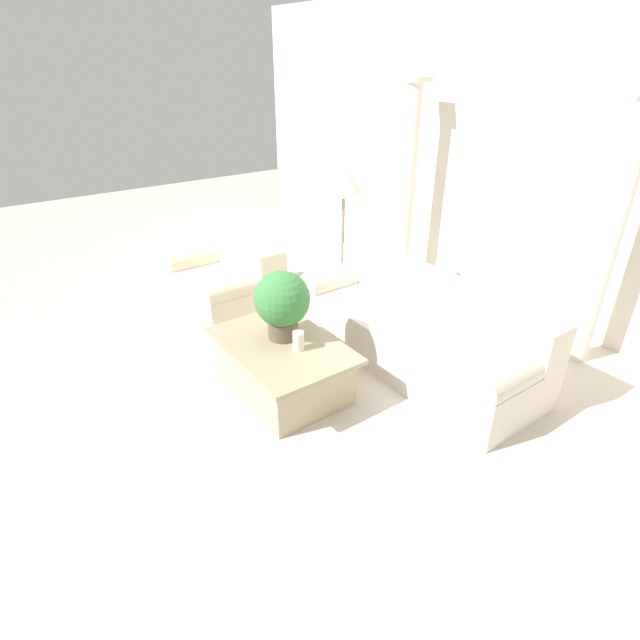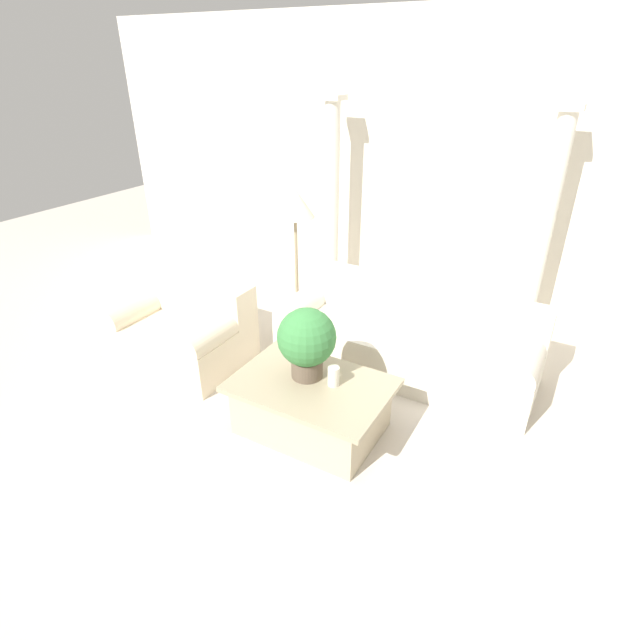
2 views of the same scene
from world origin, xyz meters
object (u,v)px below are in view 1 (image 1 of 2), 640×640
Objects in this scene: loveseat at (228,281)px; floor_lamp at (344,188)px; coffee_table at (282,366)px; sofa_long at (417,329)px; potted_plant at (282,302)px.

floor_lamp is (0.65, 1.09, 1.00)m from loveseat.
loveseat is 1.05× the size of coffee_table.
coffee_table is at bearing -103.93° from sofa_long.
coffee_table is at bearing -11.06° from loveseat.
potted_plant is (1.58, -0.25, 0.45)m from loveseat.
sofa_long reaches higher than coffee_table.
coffee_table is 2.09× the size of potted_plant.
sofa_long is 1.68m from floor_lamp.
loveseat is 1.67m from potted_plant.
sofa_long is 4.18× the size of potted_plant.
floor_lamp reaches higher than potted_plant.
potted_plant is 1.73m from floor_lamp.
potted_plant reaches higher than coffee_table.
sofa_long is at bearing 76.07° from coffee_table.
potted_plant reaches higher than sofa_long.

